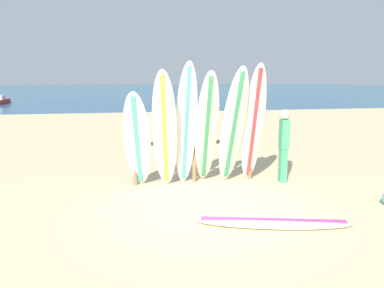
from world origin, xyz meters
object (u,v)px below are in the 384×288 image
(surfboard_leaning_center_right, at_px, (233,127))
(surfboard_leaning_right, at_px, (254,124))
(surfboard_leaning_far_left, at_px, (137,140))
(surfboard_lying_on_sand, at_px, (273,222))
(beachgoer_standing, at_px, (284,143))
(small_boat_offshore, at_px, (1,101))
(surfboard_leaning_left, at_px, (165,131))
(surfboard_leaning_center_left, at_px, (186,125))
(surfboard_leaning_center, at_px, (207,130))
(surfboard_rack, at_px, (194,152))

(surfboard_leaning_center_right, bearing_deg, surfboard_leaning_right, 9.57)
(surfboard_leaning_far_left, relative_size, surfboard_lying_on_sand, 0.80)
(beachgoer_standing, relative_size, small_boat_offshore, 0.56)
(surfboard_leaning_left, bearing_deg, surfboard_leaning_center_left, 20.20)
(surfboard_leaning_center, distance_m, small_boat_offshore, 28.94)
(surfboard_leaning_far_left, relative_size, surfboard_leaning_center_left, 0.78)
(surfboard_leaning_far_left, relative_size, surfboard_leaning_center, 0.84)
(surfboard_leaning_left, distance_m, surfboard_leaning_center, 0.88)
(surfboard_rack, xyz_separation_m, beachgoer_standing, (1.93, -0.36, 0.22))
(surfboard_leaning_left, height_order, surfboard_leaning_center_right, surfboard_leaning_center_right)
(surfboard_leaning_center, height_order, surfboard_leaning_center_right, surfboard_leaning_center_right)
(surfboard_leaning_left, distance_m, surfboard_leaning_center_right, 1.46)
(surfboard_leaning_right, bearing_deg, surfboard_leaning_far_left, 179.43)
(surfboard_leaning_right, bearing_deg, beachgoer_standing, -3.77)
(surfboard_leaning_center_right, xyz_separation_m, surfboard_lying_on_sand, (0.04, -2.15, -1.24))
(beachgoer_standing, bearing_deg, surfboard_leaning_right, 176.23)
(surfboard_leaning_center_left, xyz_separation_m, small_boat_offshore, (-11.71, 26.10, -1.06))
(small_boat_offshore, bearing_deg, surfboard_leaning_center, -65.23)
(surfboard_rack, height_order, beachgoer_standing, beachgoer_standing)
(surfboard_leaning_center_right, bearing_deg, small_boat_offshore, 115.82)
(surfboard_rack, distance_m, surfboard_lying_on_sand, 2.74)
(surfboard_leaning_center_right, xyz_separation_m, surfboard_leaning_right, (0.48, 0.08, 0.03))
(surfboard_leaning_far_left, height_order, surfboard_leaning_center_left, surfboard_leaning_center_left)
(surfboard_rack, relative_size, surfboard_leaning_right, 1.04)
(surfboard_lying_on_sand, bearing_deg, surfboard_leaning_left, 125.26)
(surfboard_rack, bearing_deg, surfboard_leaning_far_left, -167.04)
(surfboard_leaning_right, relative_size, beachgoer_standing, 1.61)
(surfboard_leaning_left, bearing_deg, surfboard_leaning_far_left, 166.09)
(surfboard_rack, bearing_deg, surfboard_leaning_center, -66.44)
(surfboard_leaning_far_left, height_order, surfboard_leaning_left, surfboard_leaning_left)
(surfboard_leaning_center_left, height_order, small_boat_offshore, surfboard_leaning_center_left)
(surfboard_leaning_far_left, bearing_deg, beachgoer_standing, -1.27)
(small_boat_offshore, bearing_deg, beachgoer_standing, -62.11)
(surfboard_leaning_center_right, relative_size, surfboard_lying_on_sand, 0.99)
(surfboard_rack, bearing_deg, surfboard_leaning_center_right, -27.33)
(surfboard_leaning_left, bearing_deg, beachgoer_standing, 1.44)
(surfboard_rack, relative_size, surfboard_leaning_center_right, 1.06)
(surfboard_leaning_center_left, relative_size, surfboard_leaning_center, 1.08)
(beachgoer_standing, bearing_deg, surfboard_rack, 169.50)
(surfboard_leaning_left, bearing_deg, surfboard_leaning_center_right, 1.23)
(surfboard_leaning_right, distance_m, small_boat_offshore, 29.31)
(surfboard_leaning_center_right, relative_size, beachgoer_standing, 1.57)
(surfboard_leaning_center_right, relative_size, small_boat_offshore, 0.87)
(beachgoer_standing, bearing_deg, surfboard_lying_on_sand, -117.28)
(surfboard_leaning_center_left, xyz_separation_m, surfboard_leaning_center, (0.41, -0.17, -0.09))
(beachgoer_standing, bearing_deg, surfboard_leaning_left, -178.56)
(surfboard_rack, distance_m, surfboard_leaning_center_right, 1.04)
(surfboard_leaning_center_left, relative_size, surfboard_leaning_right, 1.01)
(surfboard_leaning_center_left, height_order, beachgoer_standing, surfboard_leaning_center_left)
(surfboard_leaning_right, bearing_deg, surfboard_leaning_center_left, 177.59)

